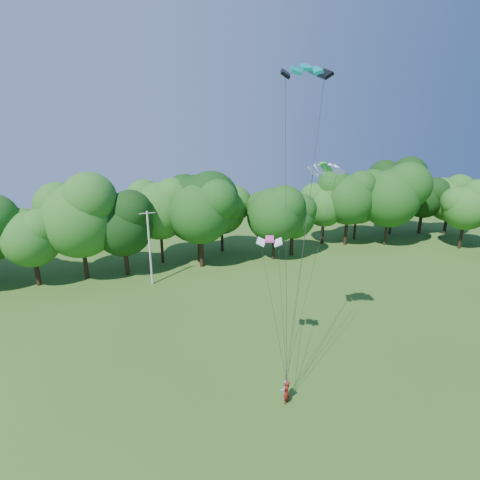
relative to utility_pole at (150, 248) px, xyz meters
name	(u,v)px	position (x,y,z in m)	size (l,w,h in m)	color
utility_pole	(150,248)	(0.00, 0.00, 0.00)	(1.78, 0.22, 8.87)	beige
kite_flyer_left	(286,392)	(6.91, -22.99, -3.67)	(0.64, 0.42, 1.75)	maroon
kite_flyer_right	(285,389)	(6.98, -22.57, -3.78)	(0.74, 0.58, 1.52)	#9CBAD8
kite_teal	(305,67)	(8.36, -20.63, 16.91)	(3.16, 1.96, 0.57)	#048581
kite_green	(326,167)	(12.06, -17.37, 10.71)	(2.56, 1.15, 0.58)	#2FD620
kite_pink	(270,239)	(7.23, -18.57, 5.90)	(2.05, 1.57, 0.29)	#EE4295
tree_back_center	(198,196)	(6.98, 5.78, 4.56)	(10.02, 10.02, 14.57)	black
tree_back_east	(358,194)	(33.30, 8.14, 3.01)	(8.32, 8.32, 12.10)	#371E16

